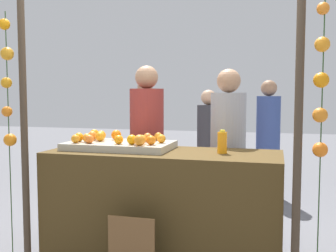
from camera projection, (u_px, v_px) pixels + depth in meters
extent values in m
cube|color=#4C3819|center=(163.00, 207.00, 3.31)|extent=(1.92, 0.72, 0.94)
cube|color=#B2AD99|center=(120.00, 145.00, 3.42)|extent=(0.90, 0.53, 0.06)
sphere|color=orange|center=(92.00, 136.00, 3.54)|extent=(0.08, 0.08, 0.08)
sphere|color=orange|center=(94.00, 134.00, 3.66)|extent=(0.09, 0.09, 0.09)
sphere|color=orange|center=(151.00, 140.00, 3.21)|extent=(0.08, 0.08, 0.08)
sphere|color=orange|center=(90.00, 139.00, 3.32)|extent=(0.07, 0.07, 0.07)
sphere|color=orange|center=(75.00, 139.00, 3.34)|extent=(0.07, 0.07, 0.07)
sphere|color=orange|center=(101.00, 135.00, 3.59)|extent=(0.08, 0.08, 0.08)
sphere|color=orange|center=(139.00, 140.00, 3.17)|extent=(0.09, 0.09, 0.09)
sphere|color=orange|center=(161.00, 139.00, 3.35)|extent=(0.07, 0.07, 0.07)
sphere|color=orange|center=(119.00, 140.00, 3.26)|extent=(0.08, 0.08, 0.08)
sphere|color=orange|center=(87.00, 138.00, 3.40)|extent=(0.08, 0.08, 0.08)
sphere|color=orange|center=(158.00, 136.00, 3.54)|extent=(0.07, 0.07, 0.07)
sphere|color=orange|center=(79.00, 137.00, 3.44)|extent=(0.08, 0.08, 0.08)
sphere|color=orange|center=(116.00, 135.00, 3.58)|extent=(0.09, 0.09, 0.09)
sphere|color=orange|center=(100.00, 137.00, 3.47)|extent=(0.08, 0.08, 0.08)
sphere|color=orange|center=(142.00, 139.00, 3.29)|extent=(0.08, 0.08, 0.08)
sphere|color=orange|center=(148.00, 137.00, 3.43)|extent=(0.08, 0.08, 0.08)
sphere|color=orange|center=(132.00, 140.00, 3.23)|extent=(0.08, 0.08, 0.08)
cylinder|color=orange|center=(222.00, 143.00, 3.16)|extent=(0.08, 0.08, 0.17)
cylinder|color=yellow|center=(222.00, 131.00, 3.15)|extent=(0.04, 0.04, 0.02)
cylinder|color=maroon|center=(147.00, 162.00, 3.98)|extent=(0.34, 0.34, 1.47)
sphere|color=#A87A59|center=(147.00, 77.00, 3.92)|extent=(0.23, 0.23, 0.23)
cylinder|color=#99999E|center=(228.00, 168.00, 3.74)|extent=(0.33, 0.33, 1.43)
sphere|color=#A87A59|center=(229.00, 81.00, 3.67)|extent=(0.22, 0.22, 0.22)
cylinder|color=#333338|center=(208.00, 153.00, 5.22)|extent=(0.30, 0.30, 1.28)
sphere|color=tan|center=(209.00, 97.00, 5.16)|extent=(0.20, 0.20, 0.20)
cylinder|color=maroon|center=(145.00, 143.00, 5.81)|extent=(0.33, 0.33, 1.41)
sphere|color=#A87A59|center=(145.00, 87.00, 5.74)|extent=(0.22, 0.22, 0.22)
cylinder|color=#384C8C|center=(268.00, 147.00, 5.42)|extent=(0.32, 0.32, 1.39)
sphere|color=#A87A59|center=(269.00, 88.00, 5.36)|extent=(0.22, 0.22, 0.22)
cylinder|color=#473828|center=(24.00, 128.00, 3.15)|extent=(0.06, 0.06, 2.29)
cylinder|color=#473828|center=(298.00, 135.00, 2.59)|extent=(0.06, 0.06, 2.29)
cylinder|color=#2D4C23|center=(9.00, 143.00, 3.13)|extent=(0.01, 0.01, 2.05)
sphere|color=orange|center=(4.00, 24.00, 3.06)|extent=(0.09, 0.09, 0.09)
sphere|color=orange|center=(7.00, 54.00, 3.08)|extent=(0.10, 0.10, 0.10)
sphere|color=orange|center=(6.00, 83.00, 3.10)|extent=(0.09, 0.09, 0.09)
sphere|color=orange|center=(7.00, 111.00, 3.11)|extent=(0.08, 0.08, 0.08)
sphere|color=orange|center=(10.00, 140.00, 3.14)|extent=(0.10, 0.10, 0.10)
cylinder|color=#2D4C23|center=(320.00, 153.00, 2.57)|extent=(0.01, 0.01, 2.05)
sphere|color=orange|center=(323.00, 8.00, 2.50)|extent=(0.08, 0.08, 0.08)
sphere|color=orange|center=(322.00, 44.00, 2.51)|extent=(0.10, 0.10, 0.10)
sphere|color=orange|center=(321.00, 80.00, 2.54)|extent=(0.10, 0.10, 0.10)
sphere|color=orange|center=(320.00, 115.00, 2.55)|extent=(0.10, 0.10, 0.10)
sphere|color=orange|center=(320.00, 150.00, 2.57)|extent=(0.10, 0.10, 0.10)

